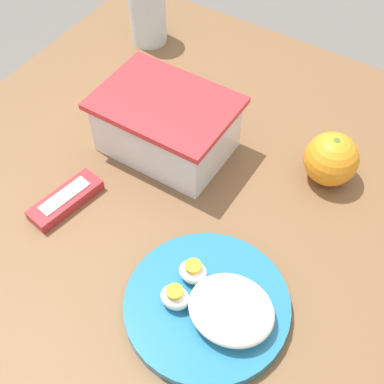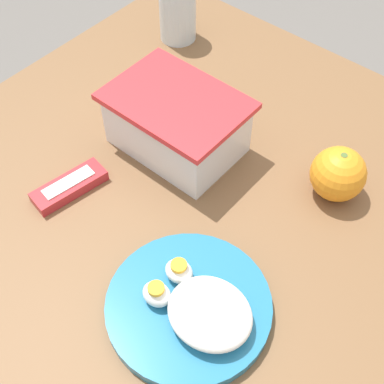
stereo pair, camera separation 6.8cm
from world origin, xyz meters
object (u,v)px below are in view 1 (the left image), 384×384
orange_fruit (331,159)px  rice_plate (213,306)px  drinking_glass (148,15)px  food_container (166,128)px  candy_bar (66,200)px

orange_fruit → rice_plate: size_ratio=0.38×
drinking_glass → food_container: bearing=-49.1°
food_container → rice_plate: bearing=-44.8°
food_container → candy_bar: food_container is taller
orange_fruit → drinking_glass: 0.47m
rice_plate → candy_bar: size_ratio=1.77×
rice_plate → candy_bar: 0.29m
candy_bar → drinking_glass: drinking_glass is taller
food_container → orange_fruit: (0.25, 0.08, -0.00)m
orange_fruit → drinking_glass: bearing=161.9°
candy_bar → drinking_glass: bearing=107.9°
orange_fruit → candy_bar: orange_fruit is taller
candy_bar → rice_plate: bearing=-7.1°
orange_fruit → drinking_glass: drinking_glass is taller
drinking_glass → orange_fruit: bearing=-18.1°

